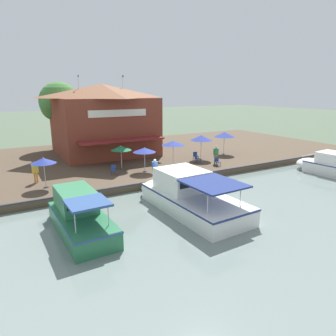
% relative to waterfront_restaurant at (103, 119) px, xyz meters
% --- Properties ---
extents(ground_plane, '(220.00, 220.00, 0.00)m').
position_rel_waterfront_restaurant_xyz_m(ground_plane, '(13.41, 0.77, -4.58)').
color(ground_plane, '#4C5B47').
extents(quay_deck, '(22.00, 56.00, 0.60)m').
position_rel_waterfront_restaurant_xyz_m(quay_deck, '(2.41, 0.77, -4.28)').
color(quay_deck, '#4C3D2D').
rests_on(quay_deck, ground).
extents(quay_edge_fender, '(0.20, 50.40, 0.10)m').
position_rel_waterfront_restaurant_xyz_m(quay_edge_fender, '(13.31, 0.77, -3.93)').
color(quay_edge_fender, '#2D2D33').
rests_on(quay_edge_fender, quay_deck).
extents(waterfront_restaurant, '(12.04, 10.66, 8.86)m').
position_rel_waterfront_restaurant_xyz_m(waterfront_restaurant, '(0.00, 0.00, 0.00)').
color(waterfront_restaurant, brown).
rests_on(waterfront_restaurant, quay_deck).
extents(patio_umbrella_far_corner, '(2.26, 2.26, 2.63)m').
position_rel_waterfront_restaurant_xyz_m(patio_umbrella_far_corner, '(8.51, 7.78, -1.67)').
color(patio_umbrella_far_corner, '#B7B7B7').
rests_on(patio_umbrella_far_corner, quay_deck).
extents(patio_umbrella_mid_patio_left, '(2.16, 2.16, 2.57)m').
position_rel_waterfront_restaurant_xyz_m(patio_umbrella_mid_patio_left, '(9.93, 3.51, -1.66)').
color(patio_umbrella_mid_patio_left, '#B7B7B7').
rests_on(patio_umbrella_mid_patio_left, quay_deck).
extents(patio_umbrella_by_entrance, '(1.90, 1.90, 2.24)m').
position_rel_waterfront_restaurant_xyz_m(patio_umbrella_by_entrance, '(8.33, -1.10, -1.99)').
color(patio_umbrella_by_entrance, '#B7B7B7').
rests_on(patio_umbrella_by_entrance, quay_deck).
extents(patio_umbrella_mid_patio_right, '(2.03, 2.03, 2.22)m').
position_rel_waterfront_restaurant_xyz_m(patio_umbrella_mid_patio_right, '(10.10, 0.43, -2.00)').
color(patio_umbrella_mid_patio_right, '#B7B7B7').
rests_on(patio_umbrella_mid_patio_right, quay_deck).
extents(patio_umbrella_back_row, '(2.30, 2.30, 2.60)m').
position_rel_waterfront_restaurant_xyz_m(patio_umbrella_back_row, '(7.57, 11.68, -1.71)').
color(patio_umbrella_back_row, '#B7B7B7').
rests_on(patio_umbrella_back_row, quay_deck).
extents(patio_umbrella_near_quay_edge, '(1.81, 1.81, 2.32)m').
position_rel_waterfront_restaurant_xyz_m(patio_umbrella_near_quay_edge, '(10.62, -8.05, -1.91)').
color(patio_umbrella_near_quay_edge, '#B7B7B7').
rests_on(patio_umbrella_near_quay_edge, quay_deck).
extents(cafe_chair_far_corner_seat, '(0.58, 0.58, 0.85)m').
position_rel_waterfront_restaurant_xyz_m(cafe_chair_far_corner_seat, '(9.71, 6.45, -3.50)').
color(cafe_chair_far_corner_seat, navy).
rests_on(cafe_chair_far_corner_seat, quay_deck).
extents(cafe_chair_beside_entrance, '(0.51, 0.51, 0.85)m').
position_rel_waterfront_restaurant_xyz_m(cafe_chair_beside_entrance, '(11.66, 7.45, -3.50)').
color(cafe_chair_beside_entrance, navy).
rests_on(cafe_chair_beside_entrance, quay_deck).
extents(cafe_chair_under_first_umbrella, '(0.54, 0.54, 0.85)m').
position_rel_waterfront_restaurant_xyz_m(cafe_chair_under_first_umbrella, '(9.70, -2.37, -3.50)').
color(cafe_chair_under_first_umbrella, navy).
rests_on(cafe_chair_under_first_umbrella, quay_deck).
extents(cafe_chair_back_row_seat, '(0.50, 0.50, 0.85)m').
position_rel_waterfront_restaurant_xyz_m(cafe_chair_back_row_seat, '(8.55, 7.07, -3.50)').
color(cafe_chair_back_row_seat, navy).
rests_on(cafe_chair_back_row_seat, quay_deck).
extents(person_mid_patio, '(0.51, 0.51, 1.80)m').
position_rel_waterfront_restaurant_xyz_m(person_mid_patio, '(10.81, 7.95, -2.84)').
color(person_mid_patio, gold).
rests_on(person_mid_patio, quay_deck).
extents(person_at_quay_edge, '(0.48, 0.48, 1.71)m').
position_rel_waterfront_restaurant_xyz_m(person_at_quay_edge, '(12.72, 0.12, -2.91)').
color(person_at_quay_edge, gold).
rests_on(person_at_quay_edge, quay_deck).
extents(person_near_entrance, '(0.48, 0.48, 1.70)m').
position_rel_waterfront_restaurant_xyz_m(person_near_entrance, '(8.91, -8.53, -2.91)').
color(person_near_entrance, orange).
rests_on(person_near_entrance, quay_deck).
extents(motorboat_fourth_along, '(9.41, 3.86, 2.49)m').
position_rel_waterfront_restaurant_xyz_m(motorboat_fourth_along, '(17.95, -0.27, -3.62)').
color(motorboat_fourth_along, white).
rests_on(motorboat_fourth_along, river_water).
extents(motorboat_far_downstream, '(7.09, 2.59, 2.29)m').
position_rel_waterfront_restaurant_xyz_m(motorboat_far_downstream, '(17.68, -7.33, -3.66)').
color(motorboat_far_downstream, '#287047').
rests_on(motorboat_far_downstream, river_water).
extents(mooring_post, '(0.22, 0.22, 0.89)m').
position_rel_waterfront_restaurant_xyz_m(mooring_post, '(13.06, 0.14, -3.53)').
color(mooring_post, '#473323').
rests_on(mooring_post, quay_deck).
extents(tree_downstream_bank, '(5.04, 4.80, 8.18)m').
position_rel_waterfront_restaurant_xyz_m(tree_downstream_bank, '(-5.17, -3.89, 1.67)').
color(tree_downstream_bank, brown).
rests_on(tree_downstream_bank, quay_deck).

